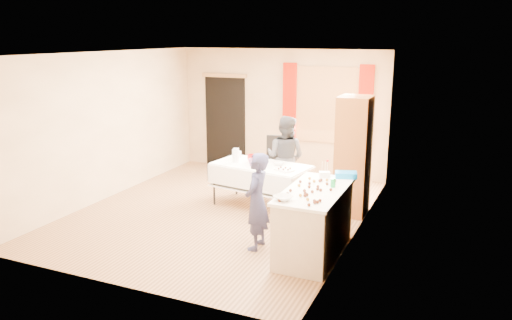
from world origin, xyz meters
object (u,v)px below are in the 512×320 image
at_px(cabinet, 353,156).
at_px(woman, 285,157).
at_px(chair, 277,176).
at_px(counter, 314,222).
at_px(party_table, 261,182).
at_px(girl, 257,201).

distance_m(cabinet, woman, 1.34).
distance_m(chair, woman, 0.56).
relative_size(counter, chair, 1.47).
distance_m(cabinet, party_table, 1.61).
xyz_separation_m(girl, woman, (-0.40, 2.22, 0.07)).
bearing_deg(chair, party_table, -103.92).
xyz_separation_m(chair, girl, (0.65, -2.46, 0.36)).
bearing_deg(girl, cabinet, 152.39).
relative_size(chair, girl, 0.78).
distance_m(chair, girl, 2.57).
xyz_separation_m(cabinet, counter, (-0.10, -1.78, -0.52)).
height_order(party_table, woman, woman).
xyz_separation_m(party_table, girl, (0.61, -1.60, 0.23)).
relative_size(party_table, chair, 1.66).
height_order(chair, girl, girl).
distance_m(girl, woman, 2.26).
bearing_deg(counter, woman, 119.33).
xyz_separation_m(party_table, chair, (-0.04, 0.86, -0.13)).
height_order(cabinet, party_table, cabinet).
relative_size(counter, girl, 1.14).
distance_m(cabinet, girl, 2.12).
xyz_separation_m(party_table, woman, (0.21, 0.62, 0.31)).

